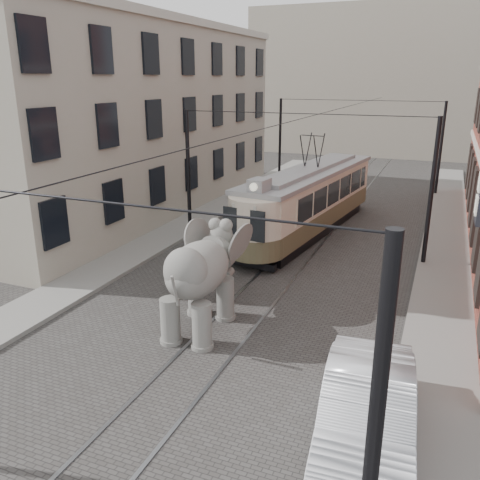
% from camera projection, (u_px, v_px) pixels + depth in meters
% --- Properties ---
extents(ground, '(120.00, 120.00, 0.00)m').
position_uv_depth(ground, '(253.00, 302.00, 17.28)').
color(ground, '#3C3937').
extents(tram_rails, '(1.54, 80.00, 0.02)m').
position_uv_depth(tram_rails, '(253.00, 302.00, 17.28)').
color(tram_rails, slate).
rests_on(tram_rails, ground).
extents(sidewalk_right, '(2.00, 60.00, 0.15)m').
position_uv_depth(sidewalk_right, '(439.00, 332.00, 15.09)').
color(sidewalk_right, slate).
rests_on(sidewalk_right, ground).
extents(sidewalk_left, '(2.00, 60.00, 0.15)m').
position_uv_depth(sidewalk_left, '(98.00, 273.00, 19.60)').
color(sidewalk_left, slate).
rests_on(sidewalk_left, ground).
extents(stucco_building, '(7.00, 24.00, 10.00)m').
position_uv_depth(stucco_building, '(136.00, 121.00, 28.51)').
color(stucco_building, gray).
rests_on(stucco_building, ground).
extents(distant_block, '(28.00, 10.00, 14.00)m').
position_uv_depth(distant_block, '(396.00, 82.00, 50.32)').
color(distant_block, gray).
rests_on(distant_block, ground).
extents(catenary, '(11.00, 30.20, 6.00)m').
position_uv_depth(catenary, '(292.00, 188.00, 20.83)').
color(catenary, black).
rests_on(catenary, ground).
extents(tram, '(4.06, 12.35, 4.81)m').
position_uv_depth(tram, '(310.00, 185.00, 24.37)').
color(tram, beige).
rests_on(tram, ground).
extents(elephant, '(3.11, 5.19, 3.07)m').
position_uv_depth(elephant, '(198.00, 283.00, 14.92)').
color(elephant, slate).
rests_on(elephant, ground).
extents(parked_car, '(2.33, 5.34, 1.71)m').
position_uv_depth(parked_car, '(366.00, 416.00, 10.12)').
color(parked_car, '#BBBBC0').
rests_on(parked_car, ground).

